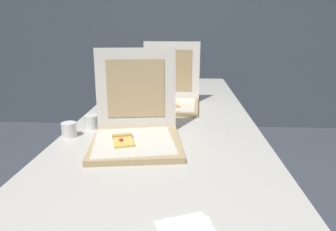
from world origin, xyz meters
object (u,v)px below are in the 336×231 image
(cup_white_far, at_px, (140,94))
(cup_white_near_center, at_px, (92,122))
(cup_white_near_left, at_px, (69,130))
(pizza_box_middle, at_px, (169,98))
(table, at_px, (166,125))
(pizza_box_front, at_px, (136,130))

(cup_white_far, bearing_deg, cup_white_near_center, -102.95)
(cup_white_near_left, relative_size, cup_white_near_center, 1.00)
(pizza_box_middle, bearing_deg, table, -88.63)
(pizza_box_middle, relative_size, cup_white_far, 5.98)
(pizza_box_front, xyz_separation_m, cup_white_far, (-0.10, 0.76, -0.02))
(pizza_box_front, relative_size, cup_white_far, 6.55)
(cup_white_near_center, bearing_deg, pizza_box_middle, 50.61)
(pizza_box_middle, relative_size, cup_white_near_center, 5.98)
(cup_white_near_center, height_order, cup_white_far, same)
(pizza_box_middle, height_order, cup_white_near_left, pizza_box_middle)
(pizza_box_front, height_order, cup_white_near_center, pizza_box_front)
(cup_white_near_left, bearing_deg, cup_white_far, 74.29)
(table, height_order, pizza_box_middle, pizza_box_middle)
(table, height_order, cup_white_near_left, cup_white_near_left)
(cup_white_near_left, distance_m, cup_white_far, 0.73)
(cup_white_near_left, bearing_deg, cup_white_near_center, 61.26)
(table, bearing_deg, pizza_box_front, -105.01)
(cup_white_near_left, xyz_separation_m, cup_white_near_center, (0.06, 0.11, 0.00))
(pizza_box_middle, distance_m, cup_white_far, 0.27)
(cup_white_near_left, distance_m, cup_white_near_center, 0.13)
(cup_white_near_center, bearing_deg, cup_white_far, 77.05)
(pizza_box_front, relative_size, cup_white_near_center, 6.55)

